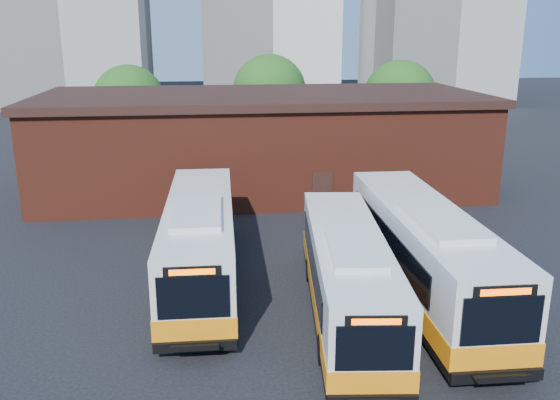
{
  "coord_description": "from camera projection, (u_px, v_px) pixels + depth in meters",
  "views": [
    {
      "loc": [
        -3.53,
        -18.94,
        10.31
      ],
      "look_at": [
        -0.66,
        4.5,
        3.54
      ],
      "focal_mm": 38.0,
      "sensor_mm": 36.0,
      "label": 1
    }
  ],
  "objects": [
    {
      "name": "bus_mideast",
      "position": [
        347.0,
        278.0,
        21.86
      ],
      "size": [
        3.84,
        12.57,
        3.38
      ],
      "rotation": [
        0.0,
        0.0,
        -0.11
      ],
      "color": "silver",
      "rests_on": "ground"
    },
    {
      "name": "tree_west",
      "position": [
        129.0,
        101.0,
        49.41
      ],
      "size": [
        6.0,
        6.0,
        7.65
      ],
      "color": "#382314",
      "rests_on": "ground"
    },
    {
      "name": "depot_building",
      "position": [
        262.0,
        140.0,
        39.51
      ],
      "size": [
        28.6,
        12.6,
        6.4
      ],
      "color": "maroon",
      "rests_on": "ground"
    },
    {
      "name": "bus_east",
      "position": [
        424.0,
        255.0,
        23.54
      ],
      "size": [
        3.19,
        13.98,
        3.79
      ],
      "rotation": [
        0.0,
        0.0,
        -0.02
      ],
      "color": "silver",
      "rests_on": "ground"
    },
    {
      "name": "tree_east",
      "position": [
        400.0,
        97.0,
        51.09
      ],
      "size": [
        6.24,
        6.24,
        7.96
      ],
      "color": "#382314",
      "rests_on": "ground"
    },
    {
      "name": "transit_worker",
      "position": [
        377.0,
        348.0,
        18.27
      ],
      "size": [
        0.46,
        0.67,
        1.74
      ],
      "primitive_type": "imported",
      "rotation": [
        0.0,
        0.0,
        1.65
      ],
      "color": "black",
      "rests_on": "ground"
    },
    {
      "name": "bus_midwest",
      "position": [
        200.0,
        244.0,
        24.98
      ],
      "size": [
        3.08,
        13.42,
        3.63
      ],
      "rotation": [
        0.0,
        0.0,
        -0.02
      ],
      "color": "silver",
      "rests_on": "ground"
    },
    {
      "name": "ground",
      "position": [
        313.0,
        328.0,
        21.32
      ],
      "size": [
        220.0,
        220.0,
        0.0
      ],
      "primitive_type": "plane",
      "color": "black"
    },
    {
      "name": "tree_mid",
      "position": [
        269.0,
        92.0,
        52.6
      ],
      "size": [
        6.56,
        6.56,
        8.36
      ],
      "color": "#382314",
      "rests_on": "ground"
    }
  ]
}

